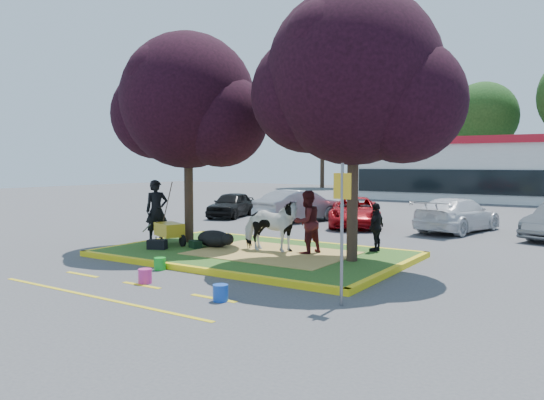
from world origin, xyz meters
The scene contains 31 objects.
ground centered at (0.00, 0.00, 0.00)m, with size 90.00×90.00×0.00m, color #424244.
median_island centered at (0.00, 0.00, 0.07)m, with size 8.00×5.00×0.15m, color #26531A.
curb_near centered at (0.00, -2.58, 0.07)m, with size 8.30×0.16×0.15m, color yellow.
curb_far centered at (0.00, 2.58, 0.07)m, with size 8.30×0.16×0.15m, color yellow.
curb_left centered at (-4.08, 0.00, 0.07)m, with size 0.16×5.30×0.15m, color yellow.
curb_right centered at (4.08, 0.00, 0.07)m, with size 0.16×5.30×0.15m, color yellow.
straw_bedding centered at (0.60, 0.00, 0.15)m, with size 4.20×3.00×0.01m, color tan.
tree_purple_left centered at (-2.78, 0.38, 4.36)m, with size 5.06×4.20×6.51m.
tree_purple_right centered at (2.92, 0.18, 4.56)m, with size 5.30×4.40×6.82m.
fire_lane_stripe_a centered at (-2.00, -4.20, 0.00)m, with size 1.10×0.12×0.01m, color yellow.
fire_lane_stripe_b centered at (0.00, -4.20, 0.00)m, with size 1.10×0.12×0.01m, color yellow.
fire_lane_stripe_c centered at (2.00, -4.20, 0.00)m, with size 1.10×0.12×0.01m, color yellow.
fire_lane_long centered at (0.00, -5.40, 0.00)m, with size 6.00×0.10×0.01m, color yellow.
retail_building centered at (2.00, 27.98, 2.25)m, with size 20.40×8.40×4.40m.
treeline centered at (1.23, 37.61, 7.73)m, with size 46.58×7.80×14.63m.
cow centered at (0.44, 0.16, 0.89)m, with size 0.80×1.75×1.47m, color white.
calf centered at (-1.43, -0.02, 0.40)m, with size 1.15×0.65×0.50m, color black.
handler centered at (-3.70, -0.11, 1.12)m, with size 0.71×0.47×1.95m, color black.
visitor_a centered at (1.42, 0.50, 1.02)m, with size 0.84×0.66×1.73m, color #451315.
visitor_b centered at (2.84, 1.94, 0.83)m, with size 0.80×0.33×1.37m, color black.
wheelbarrow centered at (-2.80, -0.47, 0.61)m, with size 1.76×0.92×0.67m.
gear_bag_dark centered at (-2.56, -1.22, 0.29)m, with size 0.53×0.29×0.27m, color black.
gear_bag_green centered at (-1.79, -0.45, 0.26)m, with size 0.41×0.25×0.22m, color black.
sign_post centered at (4.30, -3.29, 1.63)m, with size 0.37×0.08×2.63m.
bucket_green centered at (-0.86, -2.80, 0.15)m, with size 0.29×0.29×0.31m, color green.
bucket_pink centered at (-0.08, -4.02, 0.16)m, with size 0.30×0.30×0.32m, color #D62F8B.
bucket_blue centered at (2.24, -4.28, 0.16)m, with size 0.30×0.30×0.32m, color #1747B8.
car_black centered at (-7.22, 8.29, 0.61)m, with size 1.45×3.60×1.23m, color black.
car_silver centered at (-3.44, 8.38, 0.71)m, with size 1.51×4.32×1.42m, color #93949A.
car_red centered at (-0.61, 8.11, 0.61)m, with size 2.02×4.37×1.21m, color #AA0E14.
car_white centered at (3.37, 8.71, 0.65)m, with size 1.82×4.47×1.30m, color white.
Camera 1 is at (8.52, -12.04, 2.63)m, focal length 35.00 mm.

